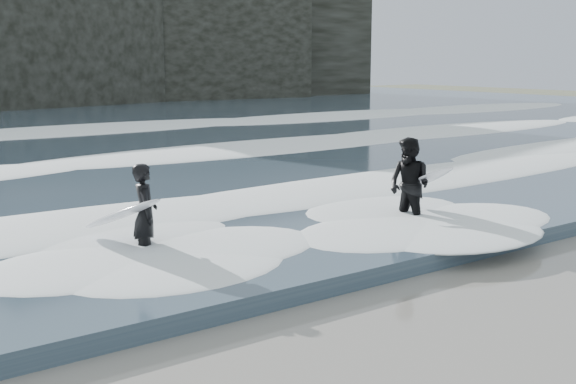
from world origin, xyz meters
name	(u,v)px	position (x,y,z in m)	size (l,w,h in m)	color
ground	(572,344)	(0.00, 0.00, 0.00)	(120.00, 120.00, 0.00)	#71724D
foam_near	(200,196)	(0.00, 9.00, 0.40)	(60.00, 3.20, 0.20)	white
foam_mid	(82,159)	(0.00, 16.00, 0.42)	(60.00, 4.00, 0.24)	white
surfer_left	(139,214)	(-2.67, 6.24, 0.85)	(1.17, 2.10, 1.67)	black
surfer_right	(411,185)	(2.53, 5.17, 0.93)	(1.26, 1.85, 1.86)	black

